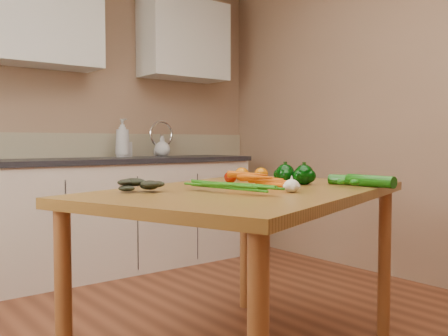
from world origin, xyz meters
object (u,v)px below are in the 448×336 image
(carrot_bunch, at_px, (252,181))
(pepper_c, at_px, (304,175))
(tomato_b, at_px, (242,174))
(leafy_greens, at_px, (142,179))
(pepper_b, at_px, (285,173))
(tomato_a, at_px, (230,177))
(soap_bottle_a, at_px, (122,138))
(soap_bottle_c, at_px, (162,146))
(tomato_c, at_px, (261,174))
(zucchini_a, at_px, (350,180))
(soap_bottle_b, at_px, (125,146))
(zucchini_b, at_px, (370,181))
(pepper_a, at_px, (285,174))
(table, at_px, (249,208))
(garlic_bulb, at_px, (292,186))

(carrot_bunch, distance_m, pepper_c, 0.36)
(tomato_b, bearing_deg, leafy_greens, -162.54)
(pepper_b, height_order, tomato_a, pepper_b)
(soap_bottle_a, bearing_deg, soap_bottle_c, -4.50)
(soap_bottle_c, relative_size, tomato_c, 2.38)
(carrot_bunch, xyz_separation_m, zucchini_a, (0.51, -0.14, -0.01))
(soap_bottle_b, relative_size, carrot_bunch, 0.67)
(carrot_bunch, bearing_deg, zucchini_b, -46.22)
(soap_bottle_a, height_order, zucchini_b, soap_bottle_a)
(leafy_greens, bearing_deg, pepper_a, -4.20)
(soap_bottle_b, xyz_separation_m, pepper_a, (-0.17, -2.06, -0.13))
(table, xyz_separation_m, tomato_c, (0.36, 0.32, 0.13))
(soap_bottle_c, height_order, tomato_c, soap_bottle_c)
(pepper_c, distance_m, tomato_a, 0.37)
(zucchini_a, distance_m, zucchini_b, 0.12)
(soap_bottle_b, relative_size, tomato_c, 2.50)
(soap_bottle_b, bearing_deg, leafy_greens, 133.08)
(pepper_c, height_order, tomato_c, pepper_c)
(soap_bottle_c, distance_m, pepper_c, 2.20)
(leafy_greens, height_order, pepper_c, leafy_greens)
(soap_bottle_b, height_order, soap_bottle_c, soap_bottle_b)
(soap_bottle_a, bearing_deg, leafy_greens, -120.70)
(zucchini_b, bearing_deg, zucchini_a, 87.51)
(pepper_c, bearing_deg, tomato_a, 127.65)
(table, height_order, zucchini_a, zucchini_a)
(soap_bottle_a, bearing_deg, pepper_b, -98.36)
(tomato_c, bearing_deg, soap_bottle_a, 87.73)
(garlic_bulb, height_order, zucchini_a, garlic_bulb)
(soap_bottle_a, xyz_separation_m, pepper_a, (-0.13, -2.03, -0.19))
(table, xyz_separation_m, carrot_bunch, (-0.02, -0.04, 0.13))
(soap_bottle_c, bearing_deg, garlic_bulb, -67.77)
(pepper_a, bearing_deg, soap_bottle_c, 75.73)
(pepper_c, bearing_deg, tomato_b, 99.86)
(table, xyz_separation_m, soap_bottle_b, (0.47, 2.14, 0.27))
(zucchini_b, bearing_deg, table, 148.29)
(pepper_b, xyz_separation_m, tomato_c, (0.01, 0.19, -0.01))
(soap_bottle_c, bearing_deg, soap_bottle_a, -137.37)
(tomato_b, height_order, zucchini_a, tomato_b)
(carrot_bunch, xyz_separation_m, pepper_c, (0.36, 0.02, 0.01))
(carrot_bunch, xyz_separation_m, tomato_c, (0.38, 0.36, -0.00))
(pepper_c, height_order, zucchini_a, pepper_c)
(zucchini_a, bearing_deg, pepper_c, 134.62)
(pepper_a, bearing_deg, carrot_bunch, -160.16)
(carrot_bunch, distance_m, tomato_c, 0.52)
(soap_bottle_c, bearing_deg, zucchini_a, -57.10)
(carrot_bunch, bearing_deg, pepper_c, -16.31)
(table, distance_m, carrot_bunch, 0.14)
(pepper_c, relative_size, tomato_b, 1.25)
(garlic_bulb, distance_m, zucchini_b, 0.48)
(soap_bottle_a, height_order, tomato_c, soap_bottle_a)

